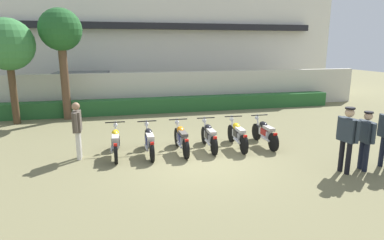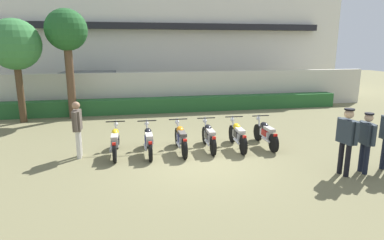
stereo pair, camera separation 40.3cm
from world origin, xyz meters
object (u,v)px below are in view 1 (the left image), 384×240
object	(u,v)px
motorcycle_in_row_4	(237,134)
officer_0	(347,134)
motorcycle_in_row_5	(265,132)
parked_car	(86,90)
motorcycle_in_row_3	(209,136)
tree_far_side	(61,33)
officer_1	(366,136)
motorcycle_in_row_0	(116,142)
motorcycle_in_row_1	(149,140)
tree_near_inspector	(8,45)
motorcycle_in_row_2	(181,138)
inspector_person	(77,126)

from	to	relation	value
motorcycle_in_row_4	officer_0	distance (m)	3.35
motorcycle_in_row_4	motorcycle_in_row_5	world-z (taller)	motorcycle_in_row_4
parked_car	motorcycle_in_row_4	world-z (taller)	parked_car
motorcycle_in_row_3	motorcycle_in_row_4	distance (m)	0.94
tree_far_side	officer_1	distance (m)	12.24
motorcycle_in_row_0	motorcycle_in_row_3	world-z (taller)	same
motorcycle_in_row_1	motorcycle_in_row_4	xyz separation A→B (m)	(2.86, 0.01, 0.01)
tree_near_inspector	motorcycle_in_row_2	xyz separation A→B (m)	(6.06, -5.31, -2.82)
tree_far_side	officer_0	xyz separation A→B (m)	(7.87, -8.40, -2.73)
inspector_person	officer_0	size ratio (longest dim) A/B	0.96
motorcycle_in_row_2	motorcycle_in_row_5	size ratio (longest dim) A/B	1.02
tree_far_side	officer_0	bearing A→B (deg)	-46.88
tree_far_side	officer_0	size ratio (longest dim) A/B	2.77
parked_car	tree_near_inspector	distance (m)	4.81
officer_0	officer_1	xyz separation A→B (m)	(0.61, 0.04, -0.10)
parked_car	motorcycle_in_row_5	bearing A→B (deg)	-48.16
motorcycle_in_row_2	motorcycle_in_row_5	bearing A→B (deg)	-89.79
motorcycle_in_row_0	motorcycle_in_row_2	world-z (taller)	motorcycle_in_row_2
parked_car	motorcycle_in_row_1	xyz separation A→B (m)	(2.44, -8.61, -0.49)
motorcycle_in_row_2	motorcycle_in_row_3	world-z (taller)	motorcycle_in_row_2
motorcycle_in_row_1	inspector_person	bearing A→B (deg)	86.99
tree_near_inspector	officer_1	distance (m)	13.35
motorcycle_in_row_2	inspector_person	world-z (taller)	inspector_person
motorcycle_in_row_0	motorcycle_in_row_2	distance (m)	1.99
motorcycle_in_row_0	motorcycle_in_row_1	xyz separation A→B (m)	(0.99, -0.09, -0.00)
motorcycle_in_row_0	officer_0	xyz separation A→B (m)	(5.80, -2.75, 0.60)
motorcycle_in_row_5	officer_1	size ratio (longest dim) A/B	1.17
tree_near_inspector	motorcycle_in_row_5	distance (m)	10.73
tree_near_inspector	inspector_person	bearing A→B (deg)	-59.97
motorcycle_in_row_0	motorcycle_in_row_5	world-z (taller)	motorcycle_in_row_5
officer_0	parked_car	bearing A→B (deg)	-65.42
motorcycle_in_row_3	inspector_person	distance (m)	4.01
tree_far_side	inspector_person	bearing A→B (deg)	-79.81
motorcycle_in_row_3	officer_0	distance (m)	4.02
tree_far_side	officer_1	world-z (taller)	tree_far_side
motorcycle_in_row_1	officer_0	xyz separation A→B (m)	(4.81, -2.66, 0.60)
motorcycle_in_row_3	motorcycle_in_row_5	bearing A→B (deg)	-89.69
officer_0	officer_1	distance (m)	0.62
tree_near_inspector	motorcycle_in_row_2	world-z (taller)	tree_near_inspector
officer_0	officer_1	bearing A→B (deg)	175.77
parked_car	tree_far_side	xyz separation A→B (m)	(-0.62, -2.87, 2.84)
motorcycle_in_row_3	officer_1	bearing A→B (deg)	-125.88
motorcycle_in_row_0	motorcycle_in_row_2	bearing A→B (deg)	-91.72
motorcycle_in_row_4	inspector_person	distance (m)	4.94
tree_far_side	motorcycle_in_row_1	world-z (taller)	tree_far_side
motorcycle_in_row_3	officer_1	distance (m)	4.44
motorcycle_in_row_2	officer_1	distance (m)	5.16
parked_car	inspector_person	xyz separation A→B (m)	(0.40, -8.51, 0.06)
parked_car	officer_0	distance (m)	13.40
officer_0	motorcycle_in_row_0	bearing A→B (deg)	-33.56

